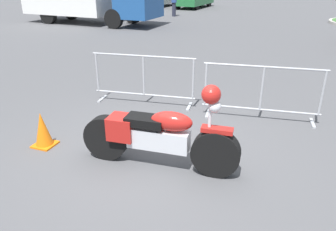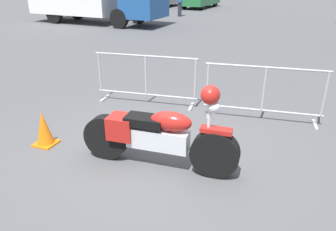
% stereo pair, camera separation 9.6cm
% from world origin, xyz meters
% --- Properties ---
extents(ground_plane, '(120.00, 120.00, 0.00)m').
position_xyz_m(ground_plane, '(0.00, 0.00, 0.00)').
color(ground_plane, '#4C4C4F').
extents(motorcycle, '(2.36, 0.39, 1.33)m').
position_xyz_m(motorcycle, '(0.23, -0.26, 0.51)').
color(motorcycle, black).
rests_on(motorcycle, ground).
extents(crowd_barrier_near, '(2.23, 0.67, 1.07)m').
position_xyz_m(crowd_barrier_near, '(-0.99, 1.98, 0.55)').
color(crowd_barrier_near, '#9EA0A5').
rests_on(crowd_barrier_near, ground).
extents(crowd_barrier_far, '(2.23, 0.67, 1.07)m').
position_xyz_m(crowd_barrier_far, '(1.45, 1.98, 0.55)').
color(crowd_barrier_far, '#9EA0A5').
rests_on(crowd_barrier_far, ground).
extents(pedestrian, '(0.45, 0.45, 1.69)m').
position_xyz_m(pedestrian, '(-5.34, 16.54, 0.92)').
color(pedestrian, '#262838').
rests_on(pedestrian, ground).
extents(traffic_cone, '(0.34, 0.34, 0.59)m').
position_xyz_m(traffic_cone, '(-1.78, -0.34, 0.29)').
color(traffic_cone, orange).
rests_on(traffic_cone, ground).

